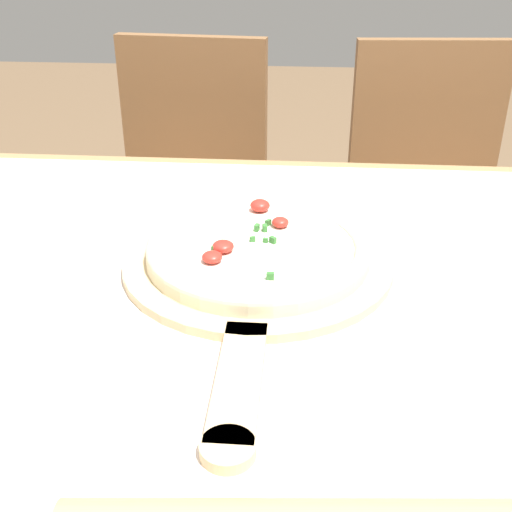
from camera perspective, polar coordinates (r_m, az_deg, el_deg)
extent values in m
cube|color=#A87F51|center=(0.76, 3.26, -6.20)|extent=(1.43, 1.05, 0.03)
cube|color=silver|center=(0.75, 3.29, -5.10)|extent=(1.35, 0.97, 0.00)
cylinder|color=#D6B784|center=(0.84, 0.16, -0.47)|extent=(0.35, 0.35, 0.01)
cube|color=#D6B784|center=(0.64, -1.54, -10.97)|extent=(0.04, 0.18, 0.01)
cylinder|color=#D6B784|center=(0.57, -2.52, -16.79)|extent=(0.05, 0.05, 0.01)
cylinder|color=beige|center=(0.83, 0.16, 0.37)|extent=(0.29, 0.29, 0.02)
torus|color=beige|center=(0.83, 0.16, 0.86)|extent=(0.29, 0.29, 0.02)
cylinder|color=white|center=(0.83, 0.16, 0.95)|extent=(0.25, 0.25, 0.00)
ellipsoid|color=red|center=(0.87, 2.18, 3.02)|extent=(0.02, 0.02, 0.01)
ellipsoid|color=red|center=(0.81, -2.95, 0.86)|extent=(0.03, 0.03, 0.01)
ellipsoid|color=red|center=(0.92, 0.35, 4.51)|extent=(0.03, 0.03, 0.02)
ellipsoid|color=red|center=(0.78, -3.92, -0.09)|extent=(0.03, 0.03, 0.01)
cube|color=#387533|center=(0.88, 1.91, 3.11)|extent=(0.01, 0.00, 0.01)
cube|color=#387533|center=(0.83, 1.51, 1.43)|extent=(0.01, 0.01, 0.01)
cube|color=#387533|center=(0.81, -2.39, 0.81)|extent=(0.01, 0.01, 0.01)
cube|color=#387533|center=(0.83, -0.32, 1.51)|extent=(0.01, 0.01, 0.01)
cube|color=#387533|center=(0.75, 1.28, -1.79)|extent=(0.01, 0.01, 0.01)
cube|color=#387533|center=(0.88, 1.09, 2.99)|extent=(0.01, 0.01, 0.01)
cube|color=#387533|center=(0.81, -3.68, 0.64)|extent=(0.01, 0.01, 0.01)
cube|color=#387533|center=(0.86, 0.08, 2.54)|extent=(0.01, 0.01, 0.01)
cube|color=#387533|center=(0.86, 0.79, 2.51)|extent=(0.01, 0.01, 0.01)
cube|color=#387533|center=(0.83, 0.85, 1.40)|extent=(0.01, 0.01, 0.01)
cube|color=brown|center=(1.63, -6.78, 1.96)|extent=(0.44, 0.44, 0.02)
cube|color=brown|center=(1.71, -5.52, 11.62)|extent=(0.38, 0.07, 0.44)
cylinder|color=brown|center=(1.67, -13.16, -7.29)|extent=(0.04, 0.04, 0.45)
cylinder|color=brown|center=(1.58, -2.26, -8.63)|extent=(0.04, 0.04, 0.45)
cylinder|color=brown|center=(1.92, -9.68, -1.86)|extent=(0.04, 0.04, 0.45)
cylinder|color=brown|center=(1.85, -0.22, -2.75)|extent=(0.04, 0.04, 0.45)
cube|color=brown|center=(1.63, 15.29, 1.14)|extent=(0.43, 0.43, 0.02)
cube|color=brown|center=(1.71, 14.88, 10.84)|extent=(0.38, 0.06, 0.44)
cylinder|color=brown|center=(1.59, 9.87, -9.01)|extent=(0.04, 0.04, 0.45)
cylinder|color=brown|center=(1.67, 20.89, -8.61)|extent=(0.04, 0.04, 0.45)
cylinder|color=brown|center=(1.85, 8.46, -3.01)|extent=(0.04, 0.04, 0.45)
cylinder|color=brown|center=(1.92, 17.96, -2.94)|extent=(0.04, 0.04, 0.45)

